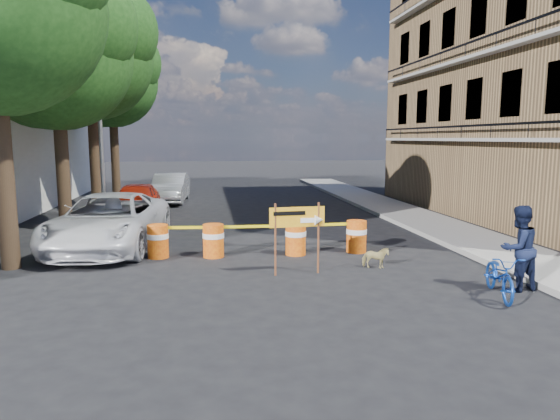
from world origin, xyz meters
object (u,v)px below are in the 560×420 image
object	(u,v)px
barrel_far_right	(356,236)
detour_sign	(304,222)
pedestrian	(519,248)
dog	(375,258)
sedan_red	(137,201)
sedan_silver	(170,188)
barrel_far_left	(158,240)
barrel_mid_left	(213,240)
bicycle	(501,255)
suv_white	(109,221)
barrel_mid_right	(296,238)

from	to	relation	value
barrel_far_right	detour_sign	size ratio (longest dim) A/B	0.53
pedestrian	dog	size ratio (longest dim) A/B	2.83
barrel_far_right	detour_sign	distance (m)	2.91
sedan_red	dog	bearing A→B (deg)	-52.39
pedestrian	sedan_silver	bearing A→B (deg)	-74.91
barrel_far_left	pedestrian	bearing A→B (deg)	-27.70
barrel_mid_left	detour_sign	world-z (taller)	detour_sign
bicycle	suv_white	distance (m)	10.46
barrel_far_right	pedestrian	size ratio (longest dim) A/B	0.49
bicycle	detour_sign	bearing A→B (deg)	162.95
suv_white	sedan_red	distance (m)	5.60
barrel_mid_right	sedan_silver	distance (m)	12.86
barrel_far_right	barrel_far_left	bearing A→B (deg)	178.56
barrel_mid_right	barrel_far_right	world-z (taller)	same
bicycle	sedan_silver	xyz separation A→B (m)	(-7.65, 16.41, -0.14)
barrel_mid_right	sedan_red	world-z (taller)	sedan_red
barrel_far_left	barrel_mid_left	world-z (taller)	same
barrel_mid_left	suv_white	size ratio (longest dim) A/B	0.16
barrel_far_right	pedestrian	bearing A→B (deg)	-59.76
suv_white	bicycle	bearing A→B (deg)	-27.79
dog	suv_white	distance (m)	7.70
bicycle	sedan_red	distance (m)	14.35
sedan_silver	barrel_mid_right	bearing A→B (deg)	-67.34
barrel_mid_right	dog	xyz separation A→B (m)	(1.69, -1.73, -0.20)
barrel_mid_left	bicycle	world-z (taller)	bicycle
detour_sign	pedestrian	xyz separation A→B (m)	(4.23, -1.91, -0.33)
detour_sign	dog	size ratio (longest dim) A/B	2.65
barrel_mid_left	detour_sign	bearing A→B (deg)	-44.36
barrel_mid_left	sedan_silver	size ratio (longest dim) A/B	0.20
barrel_mid_left	barrel_mid_right	world-z (taller)	same
barrel_far_right	dog	bearing A→B (deg)	-92.03
bicycle	barrel_mid_left	bearing A→B (deg)	158.10
barrel_far_left	bicycle	xyz separation A→B (m)	(7.17, -4.47, 0.39)
sedan_red	sedan_silver	bearing A→B (deg)	78.65
barrel_mid_left	dog	distance (m)	4.34
pedestrian	bicycle	world-z (taller)	pedestrian
pedestrian	barrel_mid_left	bearing A→B (deg)	-44.25
barrel_far_left	barrel_mid_left	distance (m)	1.49
dog	suv_white	world-z (taller)	suv_white
bicycle	suv_white	size ratio (longest dim) A/B	0.30
pedestrian	bicycle	bearing A→B (deg)	18.64
dog	sedan_silver	bearing A→B (deg)	41.21
barrel_far_left	bicycle	distance (m)	8.46
bicycle	sedan_red	size ratio (longest dim) A/B	0.41
barrel_mid_left	sedan_silver	bearing A→B (deg)	99.22
detour_sign	bicycle	distance (m)	4.28
barrel_mid_right	sedan_silver	xyz separation A→B (m)	(-4.21, 12.15, 0.25)
barrel_far_right	sedan_red	bearing A→B (deg)	134.32
dog	sedan_silver	size ratio (longest dim) A/B	0.15
sedan_red	barrel_far_left	bearing A→B (deg)	-78.21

